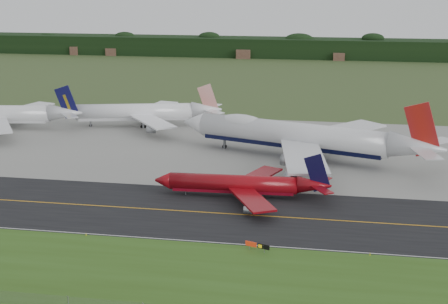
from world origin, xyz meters
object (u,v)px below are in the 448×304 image
Objects in this scene: jet_ba_747 at (300,136)px; jet_star_tail at (143,112)px; jet_red_737 at (243,184)px; taxiway_sign at (257,245)px.

jet_ba_747 is 63.58m from jet_star_tail.
jet_red_737 is 30.10m from taxiway_sign.
jet_ba_747 is 1.38× the size of jet_star_tail.
jet_ba_747 is at bearing 71.70° from jet_red_737.
jet_ba_747 reaches higher than jet_star_tail.
jet_red_737 is 79.15m from jet_star_tail.
jet_star_tail is (-43.87, 65.86, 1.75)m from jet_red_737.
jet_ba_747 is 36.49m from jet_red_737.
jet_star_tail is at bearing 118.04° from taxiway_sign.
jet_star_tail is 107.83m from taxiway_sign.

